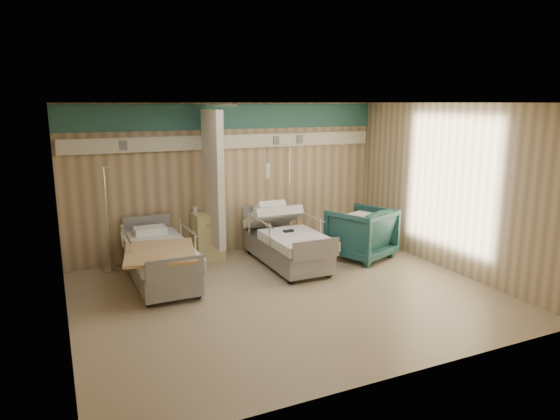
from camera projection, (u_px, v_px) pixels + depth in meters
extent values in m
cube|color=gray|center=(288.00, 295.00, 7.40)|extent=(6.00, 5.00, 0.00)
cube|color=tan|center=(230.00, 179.00, 9.33)|extent=(6.00, 0.04, 2.80)
cube|color=tan|center=(398.00, 249.00, 4.89)|extent=(6.00, 0.04, 2.80)
cube|color=tan|center=(59.00, 224.00, 5.88)|extent=(0.04, 5.00, 2.80)
cube|color=tan|center=(450.00, 188.00, 8.33)|extent=(0.04, 5.00, 2.80)
cube|color=silver|center=(288.00, 103.00, 6.81)|extent=(6.00, 5.00, 0.04)
cube|color=#29605A|center=(229.00, 117.00, 9.06)|extent=(6.00, 0.04, 0.45)
cube|color=silver|center=(230.00, 142.00, 9.13)|extent=(5.88, 0.08, 0.25)
cylinder|color=silver|center=(217.00, 105.00, 8.03)|extent=(0.03, 1.80, 0.03)
cube|color=silver|center=(213.00, 179.00, 8.61)|extent=(0.12, 0.90, 2.35)
cube|color=beige|center=(208.00, 236.00, 9.04)|extent=(0.50, 0.48, 0.85)
imported|color=#1E4B49|center=(361.00, 233.00, 9.09)|extent=(1.30, 1.32, 0.93)
cube|color=silver|center=(362.00, 207.00, 8.94)|extent=(0.73, 0.69, 0.07)
cylinder|color=silver|center=(289.00, 247.00, 9.83)|extent=(0.35, 0.35, 0.03)
cylinder|color=silver|center=(289.00, 199.00, 9.63)|extent=(0.03, 0.03, 1.97)
cylinder|color=silver|center=(290.00, 148.00, 9.42)|extent=(0.24, 0.03, 0.03)
cylinder|color=silver|center=(111.00, 270.00, 8.48)|extent=(0.32, 0.32, 0.03)
cylinder|color=silver|center=(107.00, 220.00, 8.30)|extent=(0.03, 0.03, 1.77)
cylinder|color=silver|center=(103.00, 167.00, 8.11)|extent=(0.21, 0.03, 0.03)
cube|color=black|center=(288.00, 231.00, 8.54)|extent=(0.18, 0.08, 0.04)
cube|color=tan|center=(160.00, 252.00, 7.32)|extent=(1.20, 1.41, 0.04)
cube|color=black|center=(215.00, 210.00, 8.94)|extent=(0.27, 0.21, 0.13)
cylinder|color=white|center=(195.00, 210.00, 8.96)|extent=(0.10, 0.10, 0.12)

